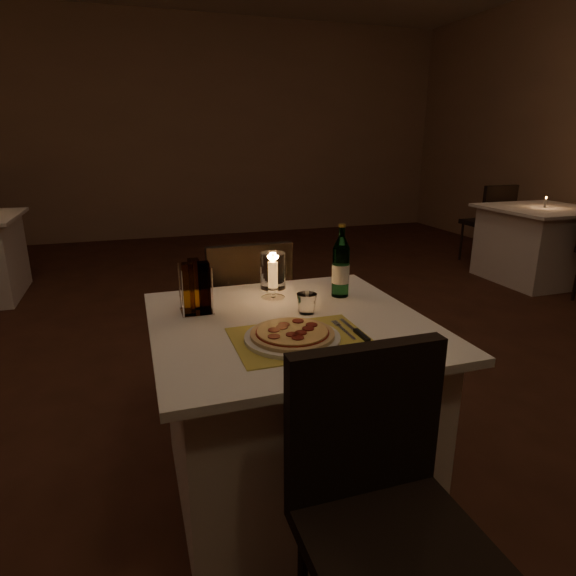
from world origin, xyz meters
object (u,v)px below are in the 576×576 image
object	(u,v)px
pizza	(292,333)
neighbor_table_right	(539,244)
main_table	(290,408)
chair_near	(380,492)
tumbler	(307,304)
plate	(292,338)
water_bottle	(341,268)
chair_far	(246,308)
hurricane_candle	(273,272)

from	to	relation	value
pizza	neighbor_table_right	bearing A→B (deg)	34.41
main_table	pizza	bearing A→B (deg)	-105.53
chair_near	main_table	bearing A→B (deg)	90.00
main_table	neighbor_table_right	world-z (taller)	same
pizza	tumbler	size ratio (longest dim) A/B	3.60
main_table	tumbler	distance (m)	0.42
main_table	neighbor_table_right	size ratio (longest dim) A/B	1.00
neighbor_table_right	plate	bearing A→B (deg)	-145.59
water_bottle	neighbor_table_right	size ratio (longest dim) A/B	0.31
chair_far	tumbler	size ratio (longest dim) A/B	11.58
chair_near	neighbor_table_right	size ratio (longest dim) A/B	0.90
hurricane_candle	tumbler	bearing A→B (deg)	-69.14
main_table	hurricane_candle	size ratio (longest dim) A/B	5.02
chair_far	hurricane_candle	distance (m)	0.55
plate	pizza	world-z (taller)	pizza
main_table	chair_far	size ratio (longest dim) A/B	1.11
chair_far	pizza	world-z (taller)	chair_far
plate	main_table	bearing A→B (deg)	74.48
water_bottle	neighbor_table_right	world-z (taller)	water_bottle
main_table	pizza	distance (m)	0.44
chair_far	pizza	xyz separation A→B (m)	(-0.05, -0.89, 0.22)
pizza	chair_near	bearing A→B (deg)	-84.66
neighbor_table_right	water_bottle	bearing A→B (deg)	-147.63
pizza	hurricane_candle	size ratio (longest dim) A/B	1.41
chair_far	water_bottle	size ratio (longest dim) A/B	2.91
neighbor_table_right	pizza	bearing A→B (deg)	-145.59
plate	neighbor_table_right	xyz separation A→B (m)	(3.39, 2.32, -0.38)
chair_far	hurricane_candle	xyz separation A→B (m)	(0.01, -0.46, 0.31)
tumbler	neighbor_table_right	bearing A→B (deg)	32.67
pizza	hurricane_candle	xyz separation A→B (m)	(0.06, 0.43, 0.09)
main_table	tumbler	world-z (taller)	tumbler
chair_near	pizza	size ratio (longest dim) A/B	3.21
main_table	hurricane_candle	world-z (taller)	hurricane_candle
chair_near	hurricane_candle	distance (m)	1.02
main_table	plate	xyz separation A→B (m)	(-0.05, -0.18, 0.38)
chair_far	tumbler	bearing A→B (deg)	-82.50
pizza	water_bottle	size ratio (longest dim) A/B	0.91
pizza	neighbor_table_right	size ratio (longest dim) A/B	0.28
plate	pizza	xyz separation A→B (m)	(0.00, 0.00, 0.02)
chair_near	plate	xyz separation A→B (m)	(-0.05, 0.53, 0.20)
main_table	chair_near	size ratio (longest dim) A/B	1.11
plate	hurricane_candle	world-z (taller)	hurricane_candle
plate	chair_far	bearing A→B (deg)	86.80
chair_near	chair_far	size ratio (longest dim) A/B	1.00
main_table	plate	world-z (taller)	plate
tumbler	hurricane_candle	distance (m)	0.23
main_table	chair_near	distance (m)	0.74
tumbler	chair_near	bearing A→B (deg)	-96.43
chair_far	neighbor_table_right	bearing A→B (deg)	23.13
main_table	tumbler	bearing A→B (deg)	32.55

